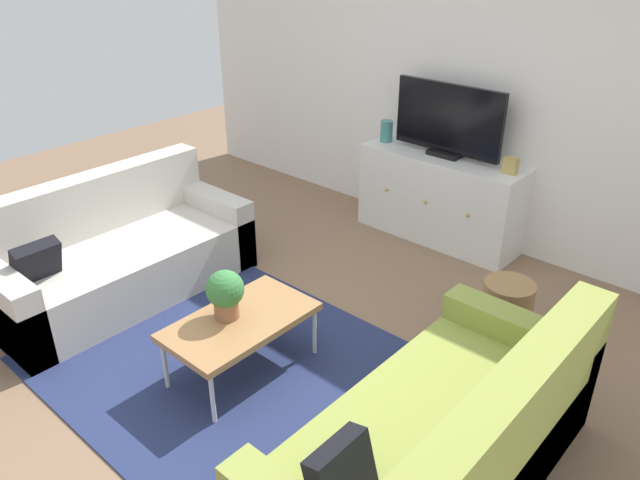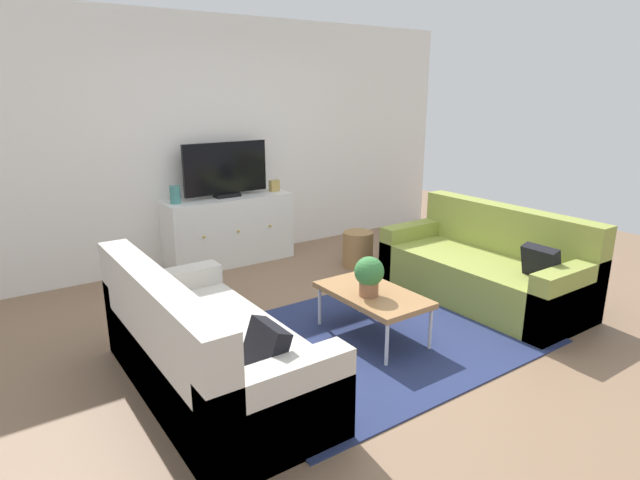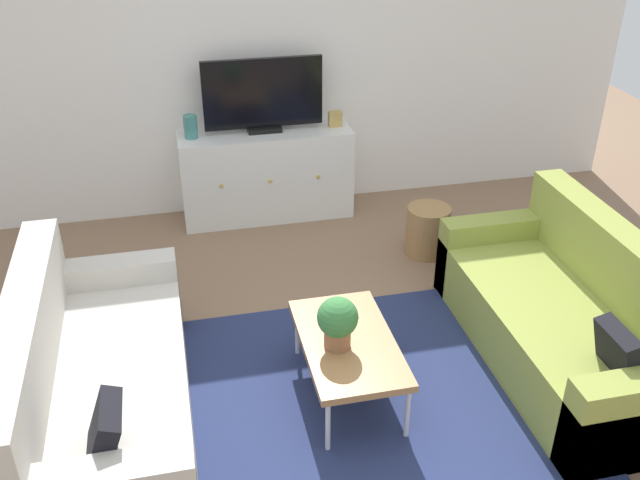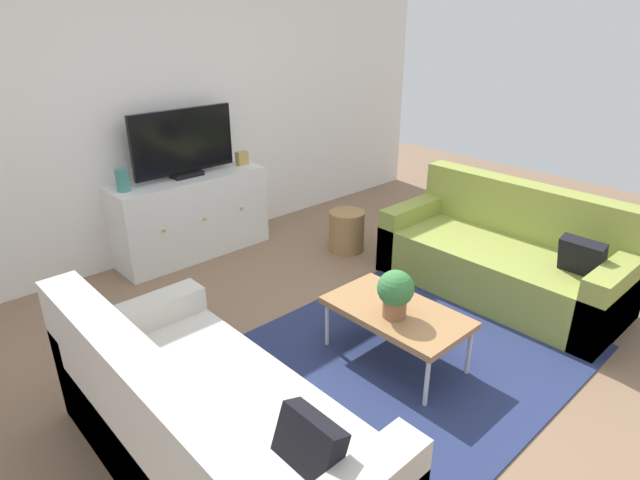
{
  "view_description": "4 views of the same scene",
  "coord_description": "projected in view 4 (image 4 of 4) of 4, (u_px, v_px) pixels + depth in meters",
  "views": [
    {
      "loc": [
        2.39,
        -2.08,
        2.5
      ],
      "look_at": [
        0.0,
        0.61,
        0.64
      ],
      "focal_mm": 34.35,
      "sensor_mm": 36.0,
      "label": 1
    },
    {
      "loc": [
        -2.56,
        -3.06,
        1.93
      ],
      "look_at": [
        0.0,
        0.61,
        0.64
      ],
      "focal_mm": 29.64,
      "sensor_mm": 36.0,
      "label": 2
    },
    {
      "loc": [
        -0.87,
        -3.22,
        2.86
      ],
      "look_at": [
        0.0,
        0.61,
        0.64
      ],
      "focal_mm": 39.76,
      "sensor_mm": 36.0,
      "label": 3
    },
    {
      "loc": [
        -2.34,
        -1.91,
        2.15
      ],
      "look_at": [
        0.0,
        0.61,
        0.64
      ],
      "focal_mm": 29.49,
      "sensor_mm": 36.0,
      "label": 4
    }
  ],
  "objects": [
    {
      "name": "mantel_clock",
      "position": [
        242.0,
        158.0,
        5.11
      ],
      "size": [
        0.11,
        0.07,
        0.13
      ],
      "primitive_type": "cube",
      "color": "tan",
      "rests_on": "tv_console"
    },
    {
      "name": "coffee_table",
      "position": [
        397.0,
        313.0,
        3.38
      ],
      "size": [
        0.52,
        0.92,
        0.39
      ],
      "color": "#A37547",
      "rests_on": "ground_plane"
    },
    {
      "name": "glass_vase",
      "position": [
        123.0,
        180.0,
        4.35
      ],
      "size": [
        0.11,
        0.11,
        0.19
      ],
      "primitive_type": "cylinder",
      "color": "teal",
      "rests_on": "tv_console"
    },
    {
      "name": "area_rug",
      "position": [
        397.0,
        361.0,
        3.5
      ],
      "size": [
        2.5,
        1.9,
        0.01
      ],
      "primitive_type": "cube",
      "color": "navy",
      "rests_on": "ground_plane"
    },
    {
      "name": "tv_console",
      "position": [
        192.0,
        216.0,
        4.92
      ],
      "size": [
        1.44,
        0.47,
        0.76
      ],
      "color": "white",
      "rests_on": "ground_plane"
    },
    {
      "name": "ground_plane",
      "position": [
        380.0,
        352.0,
        3.6
      ],
      "size": [
        10.0,
        10.0,
        0.0
      ],
      "primitive_type": "plane",
      "color": "#84664C"
    },
    {
      "name": "couch_left_side",
      "position": [
        201.0,
        434.0,
        2.52
      ],
      "size": [
        0.87,
        1.9,
        0.86
      ],
      "color": "beige",
      "rests_on": "ground_plane"
    },
    {
      "name": "wall_back",
      "position": [
        175.0,
        106.0,
        4.77
      ],
      "size": [
        6.4,
        0.12,
        2.7
      ],
      "primitive_type": "cube",
      "color": "white",
      "rests_on": "ground_plane"
    },
    {
      "name": "potted_plant",
      "position": [
        395.0,
        292.0,
        3.23
      ],
      "size": [
        0.23,
        0.23,
        0.31
      ],
      "color": "#936042",
      "rests_on": "coffee_table"
    },
    {
      "name": "flat_screen_tv",
      "position": [
        183.0,
        143.0,
        4.66
      ],
      "size": [
        0.97,
        0.16,
        0.61
      ],
      "color": "black",
      "rests_on": "tv_console"
    },
    {
      "name": "couch_right_side",
      "position": [
        507.0,
        258.0,
        4.32
      ],
      "size": [
        0.87,
        1.9,
        0.86
      ],
      "color": "olive",
      "rests_on": "ground_plane"
    },
    {
      "name": "wicker_basket",
      "position": [
        347.0,
        231.0,
        5.07
      ],
      "size": [
        0.34,
        0.34,
        0.39
      ],
      "primitive_type": "cylinder",
      "color": "#9E7547",
      "rests_on": "ground_plane"
    }
  ]
}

